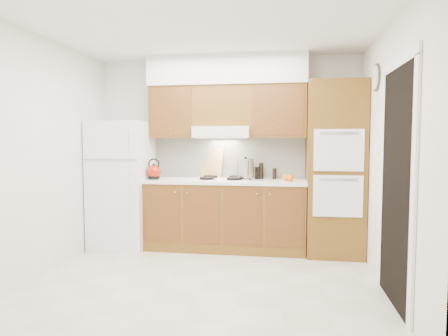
# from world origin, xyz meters

# --- Properties ---
(floor) EXTENTS (3.60, 3.60, 0.00)m
(floor) POSITION_xyz_m (0.00, 0.00, 0.00)
(floor) COLOR beige
(floor) RESTS_ON ground
(ceiling) EXTENTS (3.60, 3.60, 0.00)m
(ceiling) POSITION_xyz_m (0.00, 0.00, 2.60)
(ceiling) COLOR white
(ceiling) RESTS_ON wall_back
(wall_back) EXTENTS (3.60, 0.02, 2.60)m
(wall_back) POSITION_xyz_m (0.00, 1.50, 1.30)
(wall_back) COLOR white
(wall_back) RESTS_ON floor
(wall_left) EXTENTS (0.02, 3.00, 2.60)m
(wall_left) POSITION_xyz_m (-1.80, 0.00, 1.30)
(wall_left) COLOR white
(wall_left) RESTS_ON floor
(wall_right) EXTENTS (0.02, 3.00, 2.60)m
(wall_right) POSITION_xyz_m (1.80, 0.00, 1.30)
(wall_right) COLOR white
(wall_right) RESTS_ON floor
(fridge) EXTENTS (0.75, 0.72, 1.72)m
(fridge) POSITION_xyz_m (-1.41, 1.14, 0.86)
(fridge) COLOR white
(fridge) RESTS_ON floor
(base_cabinets) EXTENTS (2.11, 0.60, 0.90)m
(base_cabinets) POSITION_xyz_m (0.02, 1.20, 0.45)
(base_cabinets) COLOR brown
(base_cabinets) RESTS_ON floor
(countertop) EXTENTS (2.13, 0.62, 0.04)m
(countertop) POSITION_xyz_m (0.03, 1.19, 0.92)
(countertop) COLOR white
(countertop) RESTS_ON base_cabinets
(backsplash) EXTENTS (2.11, 0.03, 0.56)m
(backsplash) POSITION_xyz_m (0.02, 1.49, 1.22)
(backsplash) COLOR white
(backsplash) RESTS_ON countertop
(oven_cabinet) EXTENTS (0.70, 0.65, 2.20)m
(oven_cabinet) POSITION_xyz_m (1.44, 1.18, 1.10)
(oven_cabinet) COLOR brown
(oven_cabinet) RESTS_ON floor
(upper_cab_left) EXTENTS (0.63, 0.33, 0.70)m
(upper_cab_left) POSITION_xyz_m (-0.71, 1.33, 1.85)
(upper_cab_left) COLOR brown
(upper_cab_left) RESTS_ON wall_back
(upper_cab_right) EXTENTS (0.73, 0.33, 0.70)m
(upper_cab_right) POSITION_xyz_m (0.72, 1.33, 1.85)
(upper_cab_right) COLOR brown
(upper_cab_right) RESTS_ON wall_back
(range_hood) EXTENTS (0.75, 0.45, 0.15)m
(range_hood) POSITION_xyz_m (-0.02, 1.27, 1.57)
(range_hood) COLOR silver
(range_hood) RESTS_ON wall_back
(upper_cab_over_hood) EXTENTS (0.75, 0.33, 0.55)m
(upper_cab_over_hood) POSITION_xyz_m (-0.02, 1.33, 1.92)
(upper_cab_over_hood) COLOR brown
(upper_cab_over_hood) RESTS_ON range_hood
(soffit) EXTENTS (2.13, 0.36, 0.40)m
(soffit) POSITION_xyz_m (0.03, 1.32, 2.40)
(soffit) COLOR silver
(soffit) RESTS_ON wall_back
(cooktop) EXTENTS (0.74, 0.50, 0.01)m
(cooktop) POSITION_xyz_m (-0.02, 1.21, 0.95)
(cooktop) COLOR white
(cooktop) RESTS_ON countertop
(doorway) EXTENTS (0.02, 0.90, 2.10)m
(doorway) POSITION_xyz_m (1.79, -0.35, 1.05)
(doorway) COLOR black
(doorway) RESTS_ON floor
(wall_clock) EXTENTS (0.02, 0.30, 0.30)m
(wall_clock) POSITION_xyz_m (1.79, 0.55, 2.15)
(wall_clock) COLOR #3F3833
(wall_clock) RESTS_ON wall_right
(kettle) EXTENTS (0.24, 0.24, 0.19)m
(kettle) POSITION_xyz_m (-0.93, 1.09, 1.04)
(kettle) COLOR #971B0A
(kettle) RESTS_ON countertop
(cutting_board) EXTENTS (0.33, 0.20, 0.41)m
(cutting_board) POSITION_xyz_m (-0.20, 1.45, 1.14)
(cutting_board) COLOR tan
(cutting_board) RESTS_ON countertop
(stock_pot) EXTENTS (0.25, 0.25, 0.24)m
(stock_pot) POSITION_xyz_m (0.29, 1.25, 1.09)
(stock_pot) COLOR #AEAFB3
(stock_pot) RESTS_ON cooktop
(condiment_a) EXTENTS (0.06, 0.06, 0.22)m
(condiment_a) POSITION_xyz_m (0.49, 1.36, 1.05)
(condiment_a) COLOR black
(condiment_a) RESTS_ON countertop
(condiment_b) EXTENTS (0.05, 0.05, 0.16)m
(condiment_b) POSITION_xyz_m (0.43, 1.37, 1.02)
(condiment_b) COLOR black
(condiment_b) RESTS_ON countertop
(condiment_c) EXTENTS (0.05, 0.05, 0.15)m
(condiment_c) POSITION_xyz_m (0.67, 1.39, 1.01)
(condiment_c) COLOR black
(condiment_c) RESTS_ON countertop
(orange_near) EXTENTS (0.11, 0.11, 0.09)m
(orange_near) POSITION_xyz_m (0.83, 1.19, 0.98)
(orange_near) COLOR orange
(orange_near) RESTS_ON countertop
(orange_far) EXTENTS (0.10, 0.10, 0.09)m
(orange_far) POSITION_xyz_m (0.88, 1.11, 0.98)
(orange_far) COLOR orange
(orange_far) RESTS_ON countertop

